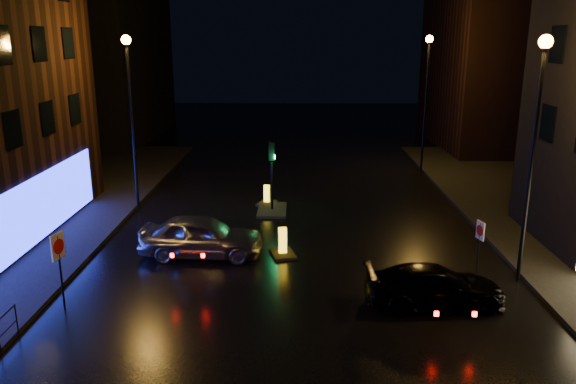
% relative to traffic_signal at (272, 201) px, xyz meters
% --- Properties ---
extents(ground, '(120.00, 120.00, 0.00)m').
position_rel_traffic_signal_xyz_m(ground, '(1.20, -14.00, -0.50)').
color(ground, black).
rests_on(ground, ground).
extents(building_far_left, '(8.00, 16.00, 14.00)m').
position_rel_traffic_signal_xyz_m(building_far_left, '(-14.80, 21.00, 6.50)').
color(building_far_left, black).
rests_on(building_far_left, ground).
extents(building_far_right, '(8.00, 14.00, 12.00)m').
position_rel_traffic_signal_xyz_m(building_far_right, '(16.20, 18.00, 5.50)').
color(building_far_right, black).
rests_on(building_far_right, ground).
extents(street_lamp_lfar, '(0.44, 0.44, 8.37)m').
position_rel_traffic_signal_xyz_m(street_lamp_lfar, '(-6.60, -0.00, 5.06)').
color(street_lamp_lfar, black).
rests_on(street_lamp_lfar, ground).
extents(street_lamp_rnear, '(0.44, 0.44, 8.37)m').
position_rel_traffic_signal_xyz_m(street_lamp_rnear, '(9.00, -8.00, 5.06)').
color(street_lamp_rnear, black).
rests_on(street_lamp_rnear, ground).
extents(street_lamp_rfar, '(0.44, 0.44, 8.37)m').
position_rel_traffic_signal_xyz_m(street_lamp_rfar, '(9.00, 8.00, 5.06)').
color(street_lamp_rfar, black).
rests_on(street_lamp_rfar, ground).
extents(traffic_signal, '(1.40, 2.40, 3.45)m').
position_rel_traffic_signal_xyz_m(traffic_signal, '(0.00, 0.00, 0.00)').
color(traffic_signal, black).
rests_on(traffic_signal, ground).
extents(silver_hatchback, '(4.83, 2.11, 1.62)m').
position_rel_traffic_signal_xyz_m(silver_hatchback, '(-2.50, -5.83, 0.31)').
color(silver_hatchback, '#A0A1A7').
rests_on(silver_hatchback, ground).
extents(dark_sedan, '(4.52, 2.01, 1.29)m').
position_rel_traffic_signal_xyz_m(dark_sedan, '(5.60, -9.89, 0.14)').
color(dark_sedan, black).
rests_on(dark_sedan, ground).
extents(bollard_near, '(1.16, 1.47, 1.13)m').
position_rel_traffic_signal_xyz_m(bollard_near, '(0.66, -5.72, -0.25)').
color(bollard_near, black).
rests_on(bollard_near, ground).
extents(bollard_far, '(1.11, 1.34, 1.00)m').
position_rel_traffic_signal_xyz_m(bollard_far, '(-0.32, 1.23, -0.28)').
color(bollard_far, black).
rests_on(bollard_far, ground).
extents(road_sign_left, '(0.20, 0.60, 2.52)m').
position_rel_traffic_signal_xyz_m(road_sign_left, '(-6.13, -10.33, 1.38)').
color(road_sign_left, black).
rests_on(road_sign_left, ground).
extents(road_sign_right, '(0.16, 0.49, 2.03)m').
position_rel_traffic_signal_xyz_m(road_sign_right, '(7.70, -7.52, 1.02)').
color(road_sign_right, black).
rests_on(road_sign_right, ground).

